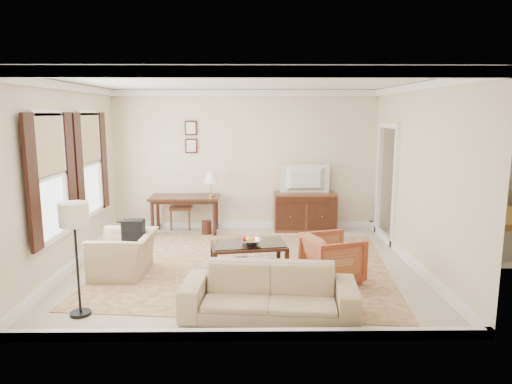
{
  "coord_description": "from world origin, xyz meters",
  "views": [
    {
      "loc": [
        0.11,
        -7.06,
        2.44
      ],
      "look_at": [
        0.2,
        0.3,
        1.15
      ],
      "focal_mm": 32.0,
      "sensor_mm": 36.0,
      "label": 1
    }
  ],
  "objects_px": {
    "sofa": "(269,284)",
    "sideboard": "(305,212)",
    "writing_desk": "(185,201)",
    "club_armchair": "(124,247)",
    "coffee_table": "(249,250)",
    "striped_armchair": "(332,256)",
    "tv": "(306,170)"
  },
  "relations": [
    {
      "from": "sofa",
      "to": "sideboard",
      "type": "bearing_deg",
      "value": 83.01
    },
    {
      "from": "writing_desk",
      "to": "club_armchair",
      "type": "xyz_separation_m",
      "value": [
        -0.58,
        -2.45,
        -0.22
      ]
    },
    {
      "from": "coffee_table",
      "to": "club_armchair",
      "type": "height_order",
      "value": "club_armchair"
    },
    {
      "from": "striped_armchair",
      "to": "sideboard",
      "type": "bearing_deg",
      "value": -16.77
    },
    {
      "from": "club_armchair",
      "to": "sofa",
      "type": "relative_size",
      "value": 0.47
    },
    {
      "from": "writing_desk",
      "to": "coffee_table",
      "type": "height_order",
      "value": "writing_desk"
    },
    {
      "from": "writing_desk",
      "to": "sideboard",
      "type": "xyz_separation_m",
      "value": [
        2.47,
        0.17,
        -0.26
      ]
    },
    {
      "from": "sofa",
      "to": "tv",
      "type": "bearing_deg",
      "value": 82.95
    },
    {
      "from": "sideboard",
      "to": "striped_armchair",
      "type": "relative_size",
      "value": 1.68
    },
    {
      "from": "coffee_table",
      "to": "club_armchair",
      "type": "relative_size",
      "value": 1.22
    },
    {
      "from": "writing_desk",
      "to": "sofa",
      "type": "distance_m",
      "value": 4.23
    },
    {
      "from": "coffee_table",
      "to": "striped_armchair",
      "type": "distance_m",
      "value": 1.27
    },
    {
      "from": "tv",
      "to": "sofa",
      "type": "distance_m",
      "value": 4.26
    },
    {
      "from": "sideboard",
      "to": "tv",
      "type": "bearing_deg",
      "value": -90.0
    },
    {
      "from": "sideboard",
      "to": "club_armchair",
      "type": "distance_m",
      "value": 4.02
    },
    {
      "from": "sideboard",
      "to": "sofa",
      "type": "height_order",
      "value": "sofa"
    },
    {
      "from": "striped_armchair",
      "to": "club_armchair",
      "type": "bearing_deg",
      "value": 66.4
    },
    {
      "from": "coffee_table",
      "to": "sideboard",
      "type": "bearing_deg",
      "value": 65.73
    },
    {
      "from": "writing_desk",
      "to": "coffee_table",
      "type": "bearing_deg",
      "value": -61.52
    },
    {
      "from": "writing_desk",
      "to": "club_armchair",
      "type": "height_order",
      "value": "club_armchair"
    },
    {
      "from": "striped_armchair",
      "to": "club_armchair",
      "type": "relative_size",
      "value": 0.77
    },
    {
      "from": "tv",
      "to": "sofa",
      "type": "height_order",
      "value": "tv"
    },
    {
      "from": "tv",
      "to": "club_armchair",
      "type": "distance_m",
      "value": 4.09
    },
    {
      "from": "sideboard",
      "to": "tv",
      "type": "distance_m",
      "value": 0.88
    },
    {
      "from": "writing_desk",
      "to": "striped_armchair",
      "type": "distance_m",
      "value": 3.75
    },
    {
      "from": "writing_desk",
      "to": "club_armchair",
      "type": "distance_m",
      "value": 2.53
    },
    {
      "from": "sofa",
      "to": "club_armchair",
      "type": "bearing_deg",
      "value": 150.93
    },
    {
      "from": "sideboard",
      "to": "sofa",
      "type": "relative_size",
      "value": 0.62
    },
    {
      "from": "sofa",
      "to": "coffee_table",
      "type": "bearing_deg",
      "value": 105.05
    },
    {
      "from": "sideboard",
      "to": "striped_armchair",
      "type": "bearing_deg",
      "value": -88.78
    },
    {
      "from": "tv",
      "to": "club_armchair",
      "type": "xyz_separation_m",
      "value": [
        -3.05,
        -2.6,
        -0.84
      ]
    },
    {
      "from": "sideboard",
      "to": "striped_armchair",
      "type": "xyz_separation_m",
      "value": [
        0.06,
        -2.92,
        -0.01
      ]
    }
  ]
}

